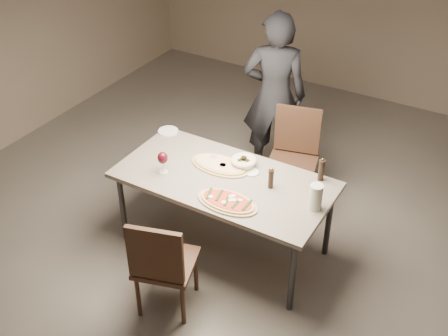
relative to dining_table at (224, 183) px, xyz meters
The scene contains 14 objects.
room 0.71m from the dining_table, ahead, with size 7.00×7.00×7.00m.
dining_table is the anchor object (origin of this frame).
zucchini_pizza 0.35m from the dining_table, 55.11° to the right, with size 0.51×0.28×0.05m.
ham_pizza 0.19m from the dining_table, 132.04° to the left, with size 0.53×0.30×0.04m.
bread_basket 0.26m from the dining_table, 75.86° to the left, with size 0.22×0.22×0.08m.
oil_dish 0.25m from the dining_table, 47.05° to the left, with size 0.12×0.12×0.01m.
pepper_mill_left 0.42m from the dining_table, 11.05° to the left, with size 0.05×0.05×0.19m.
pepper_mill_right 0.81m from the dining_table, 28.58° to the left, with size 0.05×0.05×0.21m.
carafe 0.82m from the dining_table, ahead, with size 0.10×0.10×0.21m.
wine_glass 0.55m from the dining_table, 158.93° to the right, with size 0.09×0.09×0.20m.
side_plate 0.92m from the dining_table, 155.40° to the left, with size 0.19×0.19×0.01m.
chair_near 0.90m from the dining_table, 91.30° to the right, with size 0.55×0.55×0.92m.
chair_far 0.99m from the dining_table, 77.27° to the left, with size 0.55×0.55×0.96m.
diner 1.34m from the dining_table, 98.17° to the left, with size 0.64×0.42×1.75m, color black.
Camera 1 is at (1.91, -3.26, 3.45)m, focal length 45.00 mm.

